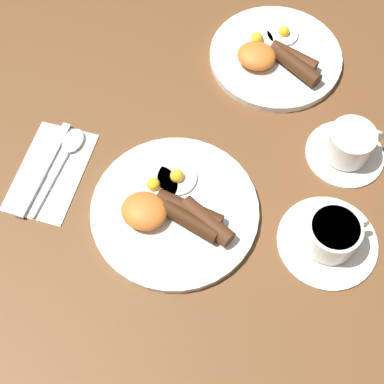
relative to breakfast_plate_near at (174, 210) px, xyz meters
The scene contains 8 objects.
ground_plane 0.01m from the breakfast_plate_near, 74.81° to the left, with size 3.00×3.00×0.00m, color brown.
breakfast_plate_near is the anchor object (origin of this frame).
breakfast_plate_far 0.38m from the breakfast_plate_near, 76.98° to the left, with size 0.26×0.26×0.05m.
teacup_near 0.26m from the breakfast_plate_near, ahead, with size 0.17×0.17×0.07m.
teacup_far 0.33m from the breakfast_plate_near, 38.03° to the left, with size 0.14×0.14×0.07m.
napkin 0.23m from the breakfast_plate_near, behind, with size 0.11×0.19×0.01m, color white.
knife 0.25m from the breakfast_plate_near, behind, with size 0.02×0.20×0.01m.
spoon 0.23m from the breakfast_plate_near, 164.26° to the left, with size 0.04×0.19×0.01m.
Camera 1 is at (0.14, -0.36, 0.82)m, focal length 50.00 mm.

